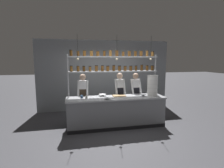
% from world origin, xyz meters
% --- Properties ---
extents(ground_plane, '(40.00, 40.00, 0.00)m').
position_xyz_m(ground_plane, '(0.00, 0.00, 0.00)').
color(ground_plane, '#3D3D42').
extents(back_wall, '(5.41, 0.12, 2.83)m').
position_xyz_m(back_wall, '(0.00, 1.98, 1.41)').
color(back_wall, gray).
rests_on(back_wall, ground_plane).
extents(prep_counter, '(3.01, 0.76, 0.92)m').
position_xyz_m(prep_counter, '(0.00, -0.00, 0.46)').
color(prep_counter, gray).
rests_on(prep_counter, ground_plane).
extents(spice_shelf_unit, '(2.89, 0.28, 2.36)m').
position_xyz_m(spice_shelf_unit, '(0.01, 0.33, 1.89)').
color(spice_shelf_unit, '#ADAFB5').
rests_on(spice_shelf_unit, ground_plane).
extents(chef_left, '(0.39, 0.31, 1.60)m').
position_xyz_m(chef_left, '(-0.97, 0.66, 0.91)').
color(chef_left, black).
rests_on(chef_left, ground_plane).
extents(chef_center, '(0.37, 0.30, 1.61)m').
position_xyz_m(chef_center, '(0.27, 0.63, 0.92)').
color(chef_center, black).
rests_on(chef_center, ground_plane).
extents(chef_right, '(0.37, 0.29, 1.60)m').
position_xyz_m(chef_right, '(0.83, 0.58, 0.92)').
color(chef_right, black).
rests_on(chef_right, ground_plane).
extents(container_stack, '(0.34, 0.34, 0.65)m').
position_xyz_m(container_stack, '(1.19, 0.00, 1.25)').
color(container_stack, white).
rests_on(container_stack, prep_counter).
extents(cutting_board, '(0.40, 0.26, 0.02)m').
position_xyz_m(cutting_board, '(0.13, 0.14, 0.93)').
color(cutting_board, '#A88456').
rests_on(cutting_board, prep_counter).
extents(prep_bowl_near_left, '(0.19, 0.19, 0.05)m').
position_xyz_m(prep_bowl_near_left, '(-0.32, -0.26, 0.94)').
color(prep_bowl_near_left, '#B2B7BC').
rests_on(prep_bowl_near_left, prep_counter).
extents(prep_bowl_center_front, '(0.23, 0.23, 0.06)m').
position_xyz_m(prep_bowl_center_front, '(-0.39, 0.24, 0.95)').
color(prep_bowl_center_front, white).
rests_on(prep_bowl_center_front, prep_counter).
extents(prep_bowl_center_back, '(0.20, 0.20, 0.05)m').
position_xyz_m(prep_bowl_center_back, '(0.87, -0.02, 0.95)').
color(prep_bowl_center_back, silver).
rests_on(prep_bowl_center_back, prep_counter).
extents(serving_cup_front, '(0.07, 0.07, 0.08)m').
position_xyz_m(serving_cup_front, '(-0.90, 0.00, 0.96)').
color(serving_cup_front, silver).
rests_on(serving_cup_front, prep_counter).
extents(serving_cup_by_board, '(0.08, 0.08, 0.09)m').
position_xyz_m(serving_cup_by_board, '(-1.04, 0.11, 0.96)').
color(serving_cup_by_board, '#334C70').
rests_on(serving_cup_by_board, prep_counter).
extents(pendant_light_row, '(2.29, 0.07, 0.74)m').
position_xyz_m(pendant_light_row, '(-0.00, 0.00, 2.12)').
color(pendant_light_row, black).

